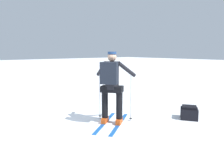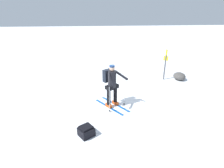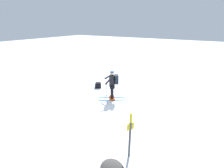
# 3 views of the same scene
# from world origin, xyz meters

# --- Properties ---
(ground_plane) EXTENTS (80.00, 80.00, 0.00)m
(ground_plane) POSITION_xyz_m (0.00, 0.00, 0.00)
(ground_plane) COLOR white
(skier) EXTENTS (1.58, 1.30, 1.69)m
(skier) POSITION_xyz_m (0.53, -0.34, 0.98)
(skier) COLOR #144C9E
(skier) RESTS_ON ground_plane
(dropped_backpack) EXTENTS (0.56, 0.57, 0.33)m
(dropped_backpack) POSITION_xyz_m (2.28, -1.30, 0.16)
(dropped_backpack) COLOR black
(dropped_backpack) RESTS_ON ground_plane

